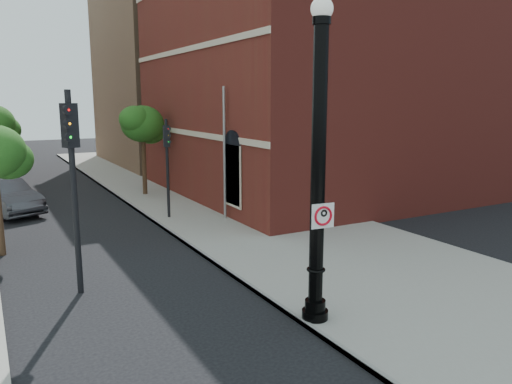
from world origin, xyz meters
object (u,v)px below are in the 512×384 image
no_parking_sign (323,216)px  traffic_signal_right (167,153)px  parked_car (3,196)px  traffic_signal_left (72,159)px  lamppost (318,182)px

no_parking_sign → traffic_signal_right: traffic_signal_right is taller
traffic_signal_right → parked_car: bearing=156.4°
traffic_signal_left → traffic_signal_right: 8.41m
lamppost → traffic_signal_right: (0.43, 11.39, -0.42)m
parked_car → traffic_signal_left: 11.97m
lamppost → no_parking_sign: (0.02, -0.18, -0.73)m
lamppost → traffic_signal_right: 11.41m
no_parking_sign → traffic_signal_right: size_ratio=0.13×
traffic_signal_right → lamppost: bearing=-78.3°
no_parking_sign → traffic_signal_left: bearing=139.3°
no_parking_sign → parked_car: size_ratio=0.11×
parked_car → traffic_signal_left: bearing=-104.3°
traffic_signal_left → no_parking_sign: bearing=-68.2°
traffic_signal_left → traffic_signal_right: traffic_signal_left is taller
parked_car → traffic_signal_left: size_ratio=0.91×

